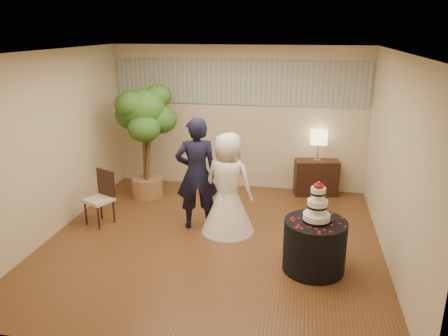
% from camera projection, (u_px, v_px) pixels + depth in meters
% --- Properties ---
extents(floor, '(5.00, 5.00, 0.00)m').
position_uv_depth(floor, '(213.00, 241.00, 6.66)').
color(floor, brown).
rests_on(floor, ground).
extents(ceiling, '(5.00, 5.00, 0.00)m').
position_uv_depth(ceiling, '(211.00, 52.00, 5.80)').
color(ceiling, white).
rests_on(ceiling, wall_back).
extents(wall_back, '(5.00, 0.06, 2.80)m').
position_uv_depth(wall_back, '(238.00, 118.00, 8.57)').
color(wall_back, beige).
rests_on(wall_back, ground).
extents(wall_front, '(5.00, 0.06, 2.80)m').
position_uv_depth(wall_front, '(154.00, 228.00, 3.89)').
color(wall_front, beige).
rests_on(wall_front, ground).
extents(wall_left, '(0.06, 5.00, 2.80)m').
position_uv_depth(wall_left, '(52.00, 145.00, 6.67)').
color(wall_left, beige).
rests_on(wall_left, ground).
extents(wall_right, '(0.06, 5.00, 2.80)m').
position_uv_depth(wall_right, '(396.00, 162.00, 5.80)').
color(wall_right, beige).
rests_on(wall_right, ground).
extents(mural_border, '(4.90, 0.02, 0.85)m').
position_uv_depth(mural_border, '(239.00, 83.00, 8.34)').
color(mural_border, '#A1A599').
rests_on(mural_border, wall_back).
extents(groom, '(0.76, 0.62, 1.82)m').
position_uv_depth(groom, '(197.00, 174.00, 6.88)').
color(groom, black).
rests_on(groom, floor).
extents(bride, '(1.02, 1.02, 1.61)m').
position_uv_depth(bride, '(228.00, 183.00, 6.77)').
color(bride, white).
rests_on(bride, floor).
extents(cake_table, '(0.85, 0.85, 0.71)m').
position_uv_depth(cake_table, '(314.00, 246.00, 5.78)').
color(cake_table, black).
rests_on(cake_table, floor).
extents(wedding_cake, '(0.36, 0.36, 0.55)m').
position_uv_depth(wedding_cake, '(318.00, 202.00, 5.59)').
color(wedding_cake, white).
rests_on(wedding_cake, cake_table).
extents(console, '(0.87, 0.50, 0.68)m').
position_uv_depth(console, '(316.00, 177.00, 8.43)').
color(console, black).
rests_on(console, floor).
extents(table_lamp, '(0.30, 0.30, 0.58)m').
position_uv_depth(table_lamp, '(318.00, 146.00, 8.24)').
color(table_lamp, beige).
rests_on(table_lamp, console).
extents(ficus_tree, '(1.18, 1.18, 2.17)m').
position_uv_depth(ficus_tree, '(145.00, 142.00, 8.09)').
color(ficus_tree, '#31611E').
rests_on(ficus_tree, floor).
extents(side_chair, '(0.55, 0.56, 0.89)m').
position_uv_depth(side_chair, '(99.00, 199.00, 7.12)').
color(side_chair, black).
rests_on(side_chair, floor).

